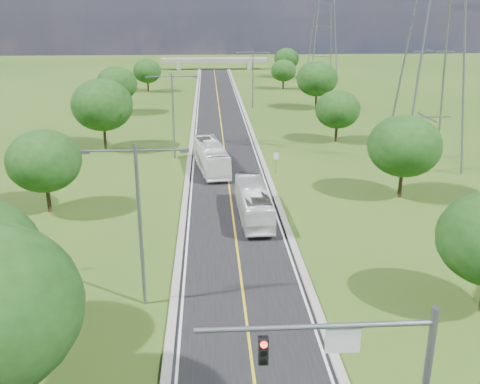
# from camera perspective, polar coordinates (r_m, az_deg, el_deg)

# --- Properties ---
(ground) EXTENTS (260.00, 260.00, 0.00)m
(ground) POSITION_cam_1_polar(r_m,az_deg,el_deg) (78.61, -1.95, 6.62)
(ground) COLOR #2E4A14
(ground) RESTS_ON ground
(road) EXTENTS (8.00, 150.00, 0.06)m
(road) POSITION_cam_1_polar(r_m,az_deg,el_deg) (84.47, -2.07, 7.52)
(road) COLOR black
(road) RESTS_ON ground
(curb_left) EXTENTS (0.50, 150.00, 0.22)m
(curb_left) POSITION_cam_1_polar(r_m,az_deg,el_deg) (84.46, -4.98, 7.51)
(curb_left) COLOR gray
(curb_left) RESTS_ON ground
(curb_right) EXTENTS (0.50, 150.00, 0.22)m
(curb_right) POSITION_cam_1_polar(r_m,az_deg,el_deg) (84.66, 0.83, 7.61)
(curb_right) COLOR gray
(curb_right) RESTS_ON ground
(signal_mast) EXTENTS (8.54, 0.33, 7.20)m
(signal_mast) POSITION_cam_1_polar(r_m,az_deg,el_deg) (20.65, 13.78, -17.52)
(signal_mast) COLOR slate
(signal_mast) RESTS_ON ground
(speed_limit_sign) EXTENTS (0.55, 0.09, 2.40)m
(speed_limit_sign) POSITION_cam_1_polar(r_m,az_deg,el_deg) (57.29, 3.87, 3.46)
(speed_limit_sign) COLOR slate
(speed_limit_sign) RESTS_ON ground
(overpass) EXTENTS (30.00, 3.00, 3.20)m
(overpass) POSITION_cam_1_polar(r_m,az_deg,el_deg) (157.41, -2.80, 13.80)
(overpass) COLOR gray
(overpass) RESTS_ON ground
(streetlight_near_left) EXTENTS (5.90, 0.25, 10.00)m
(streetlight_near_left) POSITION_cam_1_polar(r_m,az_deg,el_deg) (31.05, -10.70, -2.15)
(streetlight_near_left) COLOR slate
(streetlight_near_left) RESTS_ON ground
(streetlight_mid_left) EXTENTS (5.90, 0.25, 10.00)m
(streetlight_mid_left) POSITION_cam_1_polar(r_m,az_deg,el_deg) (62.83, -7.17, 8.83)
(streetlight_mid_left) COLOR slate
(streetlight_mid_left) RESTS_ON ground
(streetlight_far_right) EXTENTS (5.90, 0.25, 10.00)m
(streetlight_far_right) POSITION_cam_1_polar(r_m,az_deg,el_deg) (95.69, 1.38, 12.49)
(streetlight_far_right) COLOR slate
(streetlight_far_right) RESTS_ON ground
(power_tower_near) EXTENTS (9.00, 6.40, 28.00)m
(power_tower_near) POSITION_cam_1_polar(r_m,az_deg,el_deg) (61.64, 20.16, 15.21)
(power_tower_near) COLOR slate
(power_tower_near) RESTS_ON ground
(power_tower_far) EXTENTS (9.00, 6.40, 28.00)m
(power_tower_far) POSITION_cam_1_polar(r_m,az_deg,el_deg) (134.68, 8.96, 17.64)
(power_tower_far) COLOR slate
(power_tower_far) RESTS_ON ground
(tree_lb) EXTENTS (6.30, 6.30, 7.33)m
(tree_lb) POSITION_cam_1_polar(r_m,az_deg,el_deg) (48.48, -20.19, 3.13)
(tree_lb) COLOR black
(tree_lb) RESTS_ON ground
(tree_lc) EXTENTS (7.56, 7.56, 8.79)m
(tree_lc) POSITION_cam_1_polar(r_m,az_deg,el_deg) (68.94, -14.48, 8.97)
(tree_lc) COLOR black
(tree_lc) RESTS_ON ground
(tree_ld) EXTENTS (6.72, 6.72, 7.82)m
(tree_ld) POSITION_cam_1_polar(r_m,az_deg,el_deg) (92.74, -13.00, 11.18)
(tree_ld) COLOR black
(tree_ld) RESTS_ON ground
(tree_le) EXTENTS (5.88, 5.88, 6.84)m
(tree_le) POSITION_cam_1_polar(r_m,az_deg,el_deg) (116.09, -9.87, 12.59)
(tree_le) COLOR black
(tree_le) RESTS_ON ground
(tree_rb) EXTENTS (6.72, 6.72, 7.82)m
(tree_rb) POSITION_cam_1_polar(r_m,az_deg,el_deg) (51.49, 17.13, 4.71)
(tree_rb) COLOR black
(tree_rb) RESTS_ON ground
(tree_rc) EXTENTS (5.88, 5.88, 6.84)m
(tree_rc) POSITION_cam_1_polar(r_m,az_deg,el_deg) (71.91, 10.37, 8.66)
(tree_rc) COLOR black
(tree_rc) RESTS_ON ground
(tree_rd) EXTENTS (7.14, 7.14, 8.30)m
(tree_rd) POSITION_cam_1_polar(r_m,az_deg,el_deg) (95.36, 8.22, 11.87)
(tree_rd) COLOR black
(tree_rd) RESTS_ON ground
(tree_re) EXTENTS (5.46, 5.46, 6.35)m
(tree_re) POSITION_cam_1_polar(r_m,az_deg,el_deg) (118.59, 4.66, 12.79)
(tree_re) COLOR black
(tree_re) RESTS_ON ground
(tree_rf) EXTENTS (6.30, 6.30, 7.33)m
(tree_rf) POSITION_cam_1_polar(r_m,az_deg,el_deg) (138.72, 4.98, 13.96)
(tree_rf) COLOR black
(tree_rf) RESTS_ON ground
(bus_outbound) EXTENTS (2.63, 10.05, 2.78)m
(bus_outbound) POSITION_cam_1_polar(r_m,az_deg,el_deg) (45.09, 1.46, -1.09)
(bus_outbound) COLOR white
(bus_outbound) RESTS_ON road
(bus_inbound) EXTENTS (4.12, 11.12, 3.03)m
(bus_inbound) POSITION_cam_1_polar(r_m,az_deg,el_deg) (58.55, -3.12, 3.80)
(bus_inbound) COLOR white
(bus_inbound) RESTS_ON road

